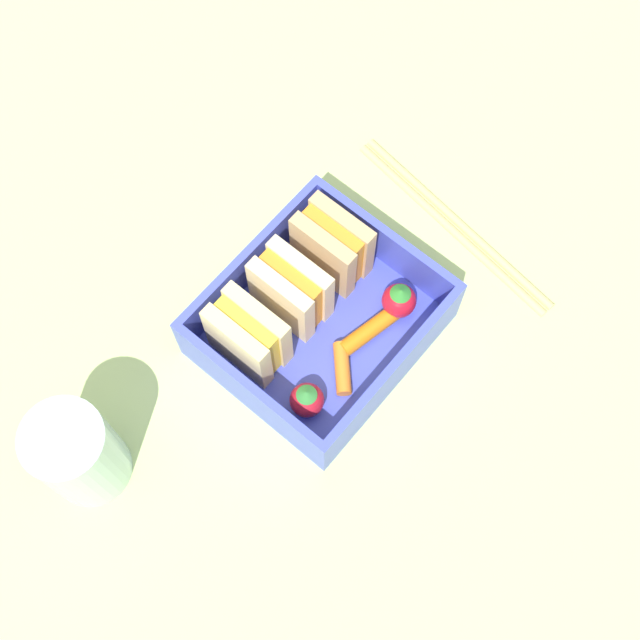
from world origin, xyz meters
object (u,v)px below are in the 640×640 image
chopstick_pair (454,223)px  sandwich_center (332,246)px  sandwich_left (248,336)px  sandwich_center_left (291,290)px  drinking_glass (78,454)px  strawberry_far_left (399,300)px  strawberry_left (307,400)px  carrot_stick_left (342,368)px  carrot_stick_far_left (369,331)px

chopstick_pair → sandwich_center: bearing=152.2°
sandwich_left → sandwich_center_left: bearing=0.0°
drinking_glass → strawberry_far_left: bearing=-21.4°
strawberry_left → drinking_glass: bearing=145.9°
sandwich_center → drinking_glass: size_ratio=0.68×
sandwich_center → strawberry_left: (-9.56, -5.73, -1.57)cm
sandwich_center_left → strawberry_far_left: 7.88cm
strawberry_far_left → carrot_stick_left: bearing=-179.9°
drinking_glass → sandwich_center: bearing=-7.5°
sandwich_center_left → sandwich_center: size_ratio=1.00×
chopstick_pair → drinking_glass: (-31.47, 7.74, 3.93)cm
sandwich_left → carrot_stick_far_left: bearing=-41.4°
chopstick_pair → strawberry_left: bearing=-177.1°
strawberry_left → carrot_stick_left: (3.53, -0.27, -0.79)cm
sandwich_left → sandwich_center: same height
sandwich_center → carrot_stick_left: bearing=-135.1°
strawberry_left → carrot_stick_far_left: (6.94, 0.07, -0.72)cm
sandwich_center_left → sandwich_center: same height
sandwich_left → chopstick_pair: size_ratio=0.30×
sandwich_center_left → sandwich_left: bearing=180.0°
strawberry_far_left → chopstick_pair: bearing=7.8°
carrot_stick_far_left → chopstick_pair: bearing=4.2°
sandwich_center → carrot_stick_far_left: (-2.62, -5.67, -2.29)cm
sandwich_center → strawberry_far_left: sandwich_center is taller
carrot_stick_left → sandwich_left: bearing=116.6°
sandwich_center_left → strawberry_far_left: sandwich_center_left is taller
sandwich_center_left → drinking_glass: 18.10cm
sandwich_left → strawberry_far_left: size_ratio=1.86×
sandwich_center → carrot_stick_left: 8.83cm
strawberry_far_left → drinking_glass: (-22.75, 8.93, 1.69)cm
sandwich_left → carrot_stick_far_left: size_ratio=1.22×
sandwich_left → carrot_stick_left: sandwich_left is taller
carrot_stick_far_left → carrot_stick_left: bearing=-174.4°
carrot_stick_left → drinking_glass: drinking_glass is taller
sandwich_center_left → carrot_stick_far_left: sandwich_center_left is taller
sandwich_center_left → drinking_glass: size_ratio=0.68×
sandwich_center_left → chopstick_pair: sandwich_center_left is taller
drinking_glass → sandwich_center_left: bearing=-9.3°
carrot_stick_left → chopstick_pair: carrot_stick_left is taller
strawberry_left → strawberry_far_left: size_ratio=0.97×
sandwich_center_left → chopstick_pair: size_ratio=0.30×
sandwich_center_left → chopstick_pair: 14.91cm
carrot_stick_left → carrot_stick_far_left: size_ratio=0.79×
sandwich_center → carrot_stick_far_left: sandwich_center is taller
carrot_stick_far_left → sandwich_center_left: bearing=108.5°
sandwich_center_left → carrot_stick_left: 6.63cm
sandwich_left → sandwich_center_left: same height
sandwich_center_left → drinking_glass: bearing=170.7°
strawberry_left → sandwich_center: bearing=30.9°
carrot_stick_left → strawberry_far_left: 6.46cm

